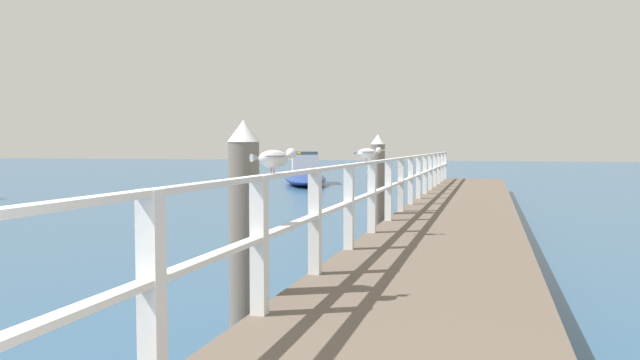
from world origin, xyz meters
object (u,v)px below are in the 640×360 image
at_px(dock_piling_near, 244,236).
at_px(seagull_background, 368,153).
at_px(seagull_foreground, 274,158).
at_px(boat_1, 305,173).
at_px(dock_piling_far, 378,187).

distance_m(dock_piling_near, seagull_background, 3.95).
xyz_separation_m(dock_piling_near, seagull_foreground, (0.39, -0.26, 0.72)).
bearing_deg(dock_piling_near, seagull_background, 84.27).
bearing_deg(seagull_background, boat_1, 179.87).
xyz_separation_m(dock_piling_near, seagull_background, (0.39, 3.87, 0.72)).
bearing_deg(boat_1, seagull_foreground, -92.74).
distance_m(dock_piling_far, seagull_background, 3.17).
height_order(dock_piling_near, seagull_background, dock_piling_near).
distance_m(dock_piling_near, boat_1, 24.93).
height_order(dock_piling_near, seagull_foreground, dock_piling_near).
relative_size(dock_piling_near, boat_1, 0.29).
xyz_separation_m(seagull_foreground, seagull_background, (0.00, 4.12, 0.00)).
relative_size(dock_piling_near, seagull_background, 4.58).
bearing_deg(boat_1, dock_piling_far, -87.61).
distance_m(dock_piling_near, dock_piling_far, 6.93).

